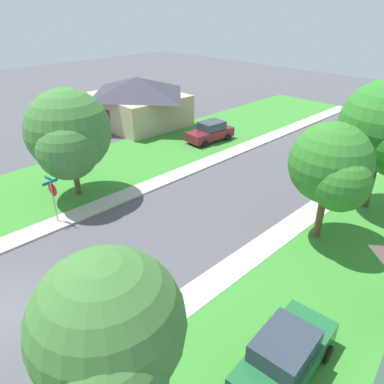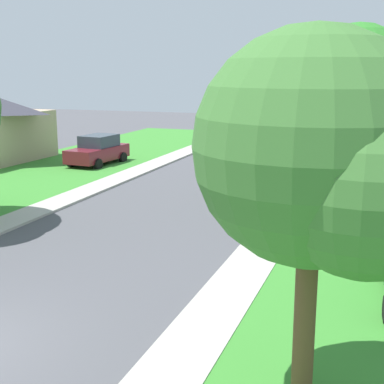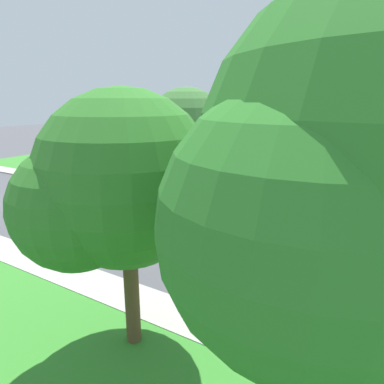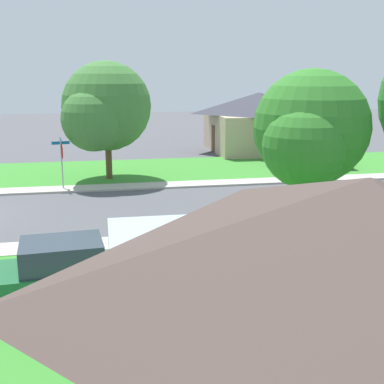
% 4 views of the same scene
% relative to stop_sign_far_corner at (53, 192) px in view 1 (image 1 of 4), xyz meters
% --- Properties ---
extents(ground_plane, '(120.00, 120.00, 0.00)m').
position_rel_stop_sign_far_corner_xyz_m(ground_plane, '(4.85, -4.71, -1.89)').
color(ground_plane, '#4C4C51').
extents(sidewalk_east, '(1.40, 56.00, 0.10)m').
position_rel_stop_sign_far_corner_xyz_m(sidewalk_east, '(9.55, 7.29, -1.84)').
color(sidewalk_east, '#ADA89E').
rests_on(sidewalk_east, ground).
extents(lawn_east, '(8.00, 56.00, 0.08)m').
position_rel_stop_sign_far_corner_xyz_m(lawn_east, '(14.25, 7.29, -1.85)').
color(lawn_east, '#38842D').
rests_on(lawn_east, ground).
extents(sidewalk_west, '(1.40, 56.00, 0.10)m').
position_rel_stop_sign_far_corner_xyz_m(sidewalk_west, '(0.15, 7.29, -1.84)').
color(sidewalk_west, '#ADA89E').
rests_on(sidewalk_west, ground).
extents(lawn_west, '(8.00, 56.00, 0.08)m').
position_rel_stop_sign_far_corner_xyz_m(lawn_west, '(-4.55, 7.29, -1.85)').
color(lawn_west, '#38842D').
rests_on(lawn_west, ground).
extents(stop_sign_far_corner, '(0.91, 0.91, 2.77)m').
position_rel_stop_sign_far_corner_xyz_m(stop_sign_far_corner, '(0.00, 0.00, 0.00)').
color(stop_sign_far_corner, '#9E9EA3').
rests_on(stop_sign_far_corner, ground).
extents(car_maroon_across_road, '(2.30, 4.43, 1.76)m').
position_rel_stop_sign_far_corner_xyz_m(car_maroon_across_road, '(-2.98, 15.77, -1.01)').
color(car_maroon_across_road, maroon).
rests_on(car_maroon_across_road, ground).
extents(car_green_kerbside_mid, '(2.31, 4.44, 1.76)m').
position_rel_stop_sign_far_corner_xyz_m(car_green_kerbside_mid, '(14.10, 0.95, -1.01)').
color(car_green_kerbside_mid, '#1E6033').
rests_on(car_green_kerbside_mid, ground).
extents(tree_sidewalk_mid, '(4.22, 3.93, 6.20)m').
position_rel_stop_sign_far_corner_xyz_m(tree_sidewalk_mid, '(11.18, 8.84, 2.21)').
color(tree_sidewalk_mid, brown).
rests_on(tree_sidewalk_mid, ground).
extents(tree_across_left, '(4.03, 3.75, 6.21)m').
position_rel_stop_sign_far_corner_xyz_m(tree_across_left, '(12.15, -4.09, 2.31)').
color(tree_across_left, brown).
rests_on(tree_across_left, ground).
extents(tree_sidewalk_near, '(5.39, 5.02, 6.75)m').
position_rel_stop_sign_far_corner_xyz_m(tree_sidewalk_near, '(-1.85, 2.27, 2.19)').
color(tree_sidewalk_near, brown).
rests_on(tree_sidewalk_near, ground).
extents(house_left_setback, '(9.22, 8.06, 4.60)m').
position_rel_stop_sign_far_corner_xyz_m(house_left_setback, '(-11.43, 14.44, 0.49)').
color(house_left_setback, tan).
rests_on(house_left_setback, ground).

